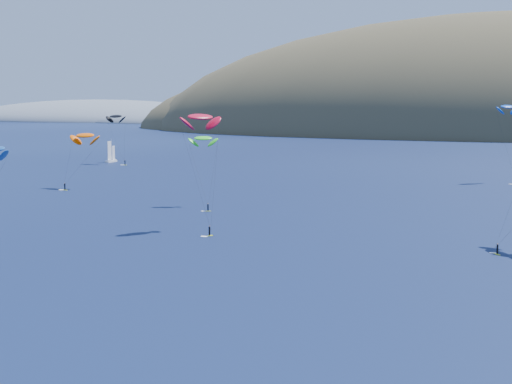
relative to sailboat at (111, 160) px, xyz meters
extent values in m
ellipsoid|color=#3D3526|center=(138.18, 346.33, -13.47)|extent=(600.00, 300.00, 210.00)
ellipsoid|color=#3D3526|center=(-21.82, 376.33, -8.07)|extent=(340.00, 240.00, 120.00)
ellipsoid|color=slate|center=(-361.82, 546.33, -4.47)|extent=(400.00, 240.00, 60.00)
ellipsoid|color=slate|center=(-221.82, 506.33, -3.51)|extent=(240.00, 180.00, 44.00)
cube|color=white|center=(0.00, -0.01, -0.56)|extent=(1.80, 6.66, 0.80)
cylinder|color=white|center=(0.00, 0.43, 4.10)|extent=(0.12, 0.12, 9.31)
cube|color=#ECFF1C|center=(37.18, -83.23, -0.83)|extent=(1.53, 0.44, 0.08)
cylinder|color=black|center=(37.18, -83.23, 0.13)|extent=(0.36, 0.36, 1.63)
sphere|color=#8C6047|center=(37.18, -83.23, 1.08)|extent=(0.27, 0.27, 0.27)
ellipsoid|color=#FF5C01|center=(39.26, -75.81, 14.07)|extent=(8.99, 4.18, 5.01)
cube|color=#ECFF1C|center=(90.12, -103.80, -0.83)|extent=(1.37, 0.94, 0.07)
cylinder|color=black|center=(90.12, -103.80, 0.01)|extent=(0.31, 0.31, 1.43)
sphere|color=#8C6047|center=(90.12, -103.80, 0.84)|extent=(0.24, 0.24, 0.24)
ellipsoid|color=#35EA27|center=(84.99, -94.94, 15.05)|extent=(7.24, 5.67, 3.67)
ellipsoid|color=#033BB2|center=(151.04, -17.96, 22.06)|extent=(8.25, 7.59, 4.29)
cube|color=#ECFF1C|center=(152.78, -128.80, -0.83)|extent=(1.10, 1.32, 0.07)
cylinder|color=black|center=(152.78, -128.80, 0.01)|extent=(0.32, 0.32, 1.44)
sphere|color=#8C6047|center=(152.78, -128.80, 0.85)|extent=(0.24, 0.24, 0.24)
cube|color=#ECFF1C|center=(102.61, -130.64, -0.83)|extent=(1.16, 1.40, 0.08)
cylinder|color=black|center=(102.61, -130.64, 0.06)|extent=(0.33, 0.33, 1.52)
sphere|color=#8C6047|center=(102.61, -130.64, 0.95)|extent=(0.25, 0.25, 0.25)
ellipsoid|color=#B80B29|center=(97.85, -123.92, 20.78)|extent=(7.91, 8.93, 4.60)
cube|color=#ECFF1C|center=(12.24, -9.68, -0.82)|extent=(1.57, 0.49, 0.09)
cylinder|color=black|center=(12.24, -9.68, 0.15)|extent=(0.36, 0.36, 1.66)
sphere|color=#8C6047|center=(12.24, -9.68, 1.12)|extent=(0.28, 0.28, 0.28)
ellipsoid|color=black|center=(5.34, -4.27, 17.78)|extent=(8.40, 4.09, 4.63)
camera|label=1|loc=(155.95, -248.24, 23.84)|focal=50.00mm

